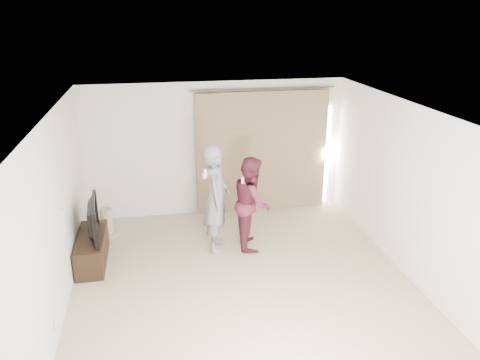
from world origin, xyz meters
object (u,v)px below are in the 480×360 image
at_px(tv_console, 92,249).
at_px(person_man, 216,198).
at_px(tv, 88,219).
at_px(person_woman, 252,202).

bearing_deg(tv_console, person_man, 2.80).
distance_m(tv_console, tv, 0.53).
relative_size(tv, person_man, 0.56).
height_order(tv, person_man, person_man).
xyz_separation_m(tv_console, person_man, (2.04, 0.10, 0.68)).
xyz_separation_m(tv, person_man, (2.04, 0.10, 0.15)).
xyz_separation_m(tv_console, person_woman, (2.64, 0.10, 0.56)).
xyz_separation_m(person_man, person_woman, (0.60, -0.00, -0.12)).
bearing_deg(tv, tv_console, -0.00).
bearing_deg(tv, person_man, -91.83).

